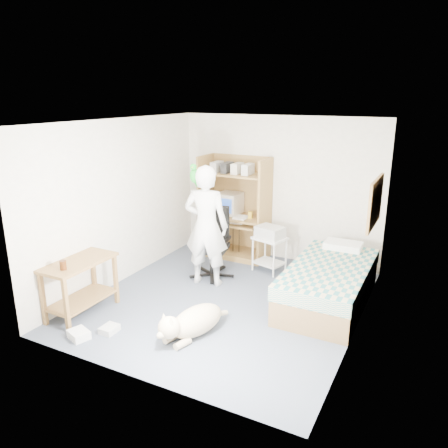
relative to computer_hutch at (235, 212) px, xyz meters
name	(u,v)px	position (x,y,z in m)	size (l,w,h in m)	color
floor	(226,301)	(0.70, -1.74, -0.82)	(4.00, 4.00, 0.00)	#454E5E
wall_back	(278,189)	(0.70, 0.26, 0.43)	(3.60, 0.02, 2.50)	beige
wall_right	(364,236)	(2.50, -1.74, 0.43)	(0.02, 4.00, 2.50)	beige
wall_left	(121,202)	(-1.10, -1.74, 0.43)	(0.02, 4.00, 2.50)	beige
ceiling	(226,122)	(0.70, -1.74, 1.68)	(3.60, 4.00, 0.02)	white
computer_hutch	(235,212)	(0.00, 0.00, 0.00)	(1.20, 0.63, 1.80)	brown
bed	(329,284)	(2.00, -1.12, -0.53)	(1.02, 2.02, 0.66)	brown
side_desk	(80,279)	(-0.85, -2.94, -0.33)	(0.50, 1.00, 0.75)	brown
corkboard	(375,202)	(2.47, -0.84, 0.63)	(0.04, 0.94, 0.66)	olive
office_chair	(213,252)	(0.08, -1.01, -0.42)	(0.63, 0.63, 1.11)	black
person	(206,226)	(0.15, -1.32, 0.11)	(0.68, 0.44, 1.85)	white
parrot	(194,174)	(-0.05, -1.30, 0.87)	(0.14, 0.24, 0.37)	#12801D
dog	(193,322)	(0.76, -2.75, -0.63)	(0.57, 1.13, 0.43)	tan
printer_cart	(269,249)	(0.83, -0.43, -0.43)	(0.58, 0.51, 0.59)	silver
printer	(270,232)	(0.83, -0.43, -0.14)	(0.42, 0.32, 0.18)	#ADADA8
crt_monitor	(229,203)	(-0.13, 0.01, 0.14)	(0.41, 0.43, 0.38)	beige
keyboard	(231,222)	(-0.02, -0.16, -0.15)	(0.45, 0.16, 0.03)	beige
pencil_cup	(250,215)	(0.33, -0.09, 0.00)	(0.08, 0.08, 0.12)	gold
drink_glass	(63,265)	(-0.80, -3.23, -0.01)	(0.08, 0.08, 0.12)	#3F1D0A
floor_box_a	(79,334)	(-0.43, -3.44, -0.77)	(0.25, 0.20, 0.10)	white
floor_box_b	(109,329)	(-0.20, -3.16, -0.78)	(0.18, 0.22, 0.08)	#BBBCB6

